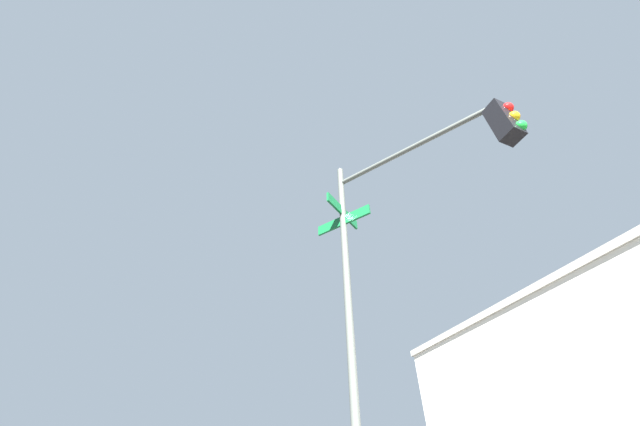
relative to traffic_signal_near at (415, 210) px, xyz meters
name	(u,v)px	position (x,y,z in m)	size (l,w,h in m)	color
traffic_signal_near	(415,210)	(0.00, 0.00, 0.00)	(3.21, 2.16, 6.27)	#474C47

